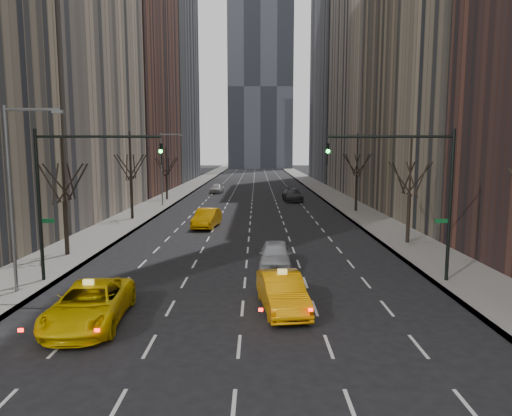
{
  "coord_description": "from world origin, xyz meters",
  "views": [
    {
      "loc": [
        0.64,
        -11.75,
        7.07
      ],
      "look_at": [
        0.59,
        16.2,
        3.5
      ],
      "focal_mm": 32.0,
      "sensor_mm": 36.0,
      "label": 1
    }
  ],
  "objects": [
    {
      "name": "tree_lw_d",
      "position": [
        -12.0,
        52.0,
        3.56
      ],
      "size": [
        3.36,
        3.5,
        7.36
      ],
      "color": "black",
      "rests_on": "ground"
    },
    {
      "name": "ground",
      "position": [
        0.0,
        0.0,
        0.0
      ],
      "size": [
        400.0,
        400.0,
        0.0
      ],
      "primitive_type": "plane",
      "color": "black",
      "rests_on": "ground"
    },
    {
      "name": "far_car_white",
      "position": [
        -5.93,
        62.99,
        0.79
      ],
      "size": [
        2.28,
        4.79,
        1.58
      ],
      "primitive_type": "imported",
      "rotation": [
        0.0,
        0.0,
        -0.09
      ],
      "color": "silver",
      "rests_on": "ground"
    },
    {
      "name": "taxi_suv",
      "position": [
        -6.18,
        6.17,
        0.82
      ],
      "size": [
        3.1,
        6.06,
        1.64
      ],
      "primitive_type": "imported",
      "rotation": [
        0.0,
        0.0,
        0.07
      ],
      "color": "yellow",
      "rests_on": "ground"
    },
    {
      "name": "traffic_mast_left",
      "position": [
        -9.11,
        12.0,
        5.49
      ],
      "size": [
        6.69,
        0.39,
        8.0
      ],
      "color": "black",
      "rests_on": "ground"
    },
    {
      "name": "bld_right_deep",
      "position": [
        21.5,
        95.0,
        29.0
      ],
      "size": [
        14.0,
        30.0,
        58.0
      ],
      "primitive_type": "cube",
      "color": "#5E5E63",
      "rests_on": "ground"
    },
    {
      "name": "tree_rw_c",
      "position": [
        12.0,
        40.0,
        4.04
      ],
      "size": [
        3.36,
        3.5,
        8.74
      ],
      "color": "black",
      "rests_on": "ground"
    },
    {
      "name": "bld_left_far",
      "position": [
        -21.5,
        66.0,
        22.0
      ],
      "size": [
        14.0,
        28.0,
        44.0
      ],
      "primitive_type": "cube",
      "color": "brown",
      "rests_on": "ground"
    },
    {
      "name": "sidewalk_left",
      "position": [
        -12.25,
        70.0,
        0.07
      ],
      "size": [
        4.5,
        320.0,
        0.15
      ],
      "primitive_type": "cube",
      "color": "slate",
      "rests_on": "ground"
    },
    {
      "name": "bld_right_far",
      "position": [
        21.5,
        64.0,
        25.0
      ],
      "size": [
        14.0,
        28.0,
        50.0
      ],
      "primitive_type": "cube",
      "color": "tan",
      "rests_on": "ground"
    },
    {
      "name": "far_taxi",
      "position": [
        -3.94,
        29.53,
        0.86
      ],
      "size": [
        2.41,
        5.39,
        1.72
      ],
      "primitive_type": "imported",
      "rotation": [
        0.0,
        0.0,
        -0.12
      ],
      "color": "#F19C05",
      "rests_on": "ground"
    },
    {
      "name": "sidewalk_right",
      "position": [
        12.25,
        70.0,
        0.07
      ],
      "size": [
        4.5,
        320.0,
        0.15
      ],
      "primitive_type": "cube",
      "color": "slate",
      "rests_on": "ground"
    },
    {
      "name": "taxi_sedan",
      "position": [
        1.77,
        7.82,
        0.81
      ],
      "size": [
        2.34,
        5.13,
        1.63
      ],
      "primitive_type": "imported",
      "rotation": [
        0.0,
        0.0,
        0.13
      ],
      "color": "orange",
      "rests_on": "ground"
    },
    {
      "name": "silver_sedan_ahead",
      "position": [
        1.77,
        14.95,
        0.81
      ],
      "size": [
        2.15,
        4.86,
        1.62
      ],
      "primitive_type": "imported",
      "rotation": [
        0.0,
        0.0,
        -0.05
      ],
      "color": "#A8AAB0",
      "rests_on": "ground"
    },
    {
      "name": "bld_left_deep",
      "position": [
        -21.5,
        96.0,
        30.0
      ],
      "size": [
        14.0,
        30.0,
        60.0
      ],
      "primitive_type": "cube",
      "color": "#5E5E63",
      "rests_on": "ground"
    },
    {
      "name": "streetlight_near",
      "position": [
        -10.84,
        10.0,
        5.62
      ],
      "size": [
        2.83,
        0.22,
        9.0
      ],
      "color": "slate",
      "rests_on": "ground"
    },
    {
      "name": "streetlight_far",
      "position": [
        -10.84,
        45.0,
        5.62
      ],
      "size": [
        2.83,
        0.22,
        9.0
      ],
      "color": "slate",
      "rests_on": "ground"
    },
    {
      "name": "tower_far",
      "position": [
        2.0,
        170.0,
        60.0
      ],
      "size": [
        24.0,
        24.0,
        120.0
      ],
      "primitive_type": "cube",
      "color": "black",
      "rests_on": "ground"
    },
    {
      "name": "traffic_mast_right",
      "position": [
        9.11,
        12.0,
        5.49
      ],
      "size": [
        6.69,
        0.39,
        8.0
      ],
      "color": "black",
      "rests_on": "ground"
    },
    {
      "name": "tree_rw_b",
      "position": [
        12.0,
        22.0,
        3.72
      ],
      "size": [
        3.36,
        3.5,
        7.82
      ],
      "color": "black",
      "rests_on": "ground"
    },
    {
      "name": "far_suv_grey",
      "position": [
        5.61,
        51.16,
        0.87
      ],
      "size": [
        2.78,
        6.11,
        1.73
      ],
      "primitive_type": "imported",
      "rotation": [
        0.0,
        0.0,
        0.06
      ],
      "color": "#323338",
      "rests_on": "ground"
    },
    {
      "name": "tree_lw_b",
      "position": [
        -12.0,
        18.0,
        3.72
      ],
      "size": [
        3.36,
        3.5,
        7.82
      ],
      "color": "black",
      "rests_on": "ground"
    },
    {
      "name": "tree_lw_c",
      "position": [
        -12.0,
        34.0,
        4.04
      ],
      "size": [
        3.36,
        3.5,
        8.74
      ],
      "color": "black",
      "rests_on": "ground"
    }
  ]
}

